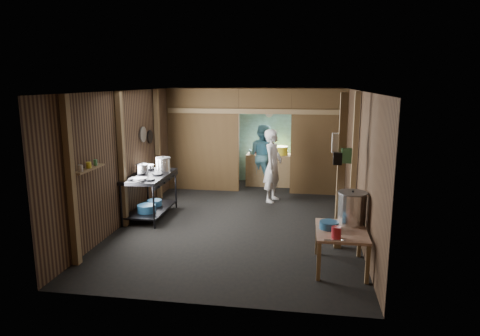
% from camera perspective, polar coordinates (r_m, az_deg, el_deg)
% --- Properties ---
extents(floor, '(4.50, 7.00, 0.00)m').
position_cam_1_polar(floor, '(8.84, 0.20, -6.74)').
color(floor, black).
rests_on(floor, ground).
extents(ceiling, '(4.50, 7.00, 0.00)m').
position_cam_1_polar(ceiling, '(8.40, 0.21, 10.35)').
color(ceiling, '#393939').
rests_on(ceiling, ground).
extents(wall_back, '(4.50, 0.00, 2.60)m').
position_cam_1_polar(wall_back, '(11.96, 2.73, 4.45)').
color(wall_back, brown).
rests_on(wall_back, ground).
extents(wall_front, '(4.50, 0.00, 2.60)m').
position_cam_1_polar(wall_front, '(5.18, -5.63, -5.07)').
color(wall_front, brown).
rests_on(wall_front, ground).
extents(wall_left, '(0.00, 7.00, 2.60)m').
position_cam_1_polar(wall_left, '(9.13, -13.90, 1.91)').
color(wall_left, brown).
rests_on(wall_left, ground).
extents(wall_right, '(0.00, 7.00, 2.60)m').
position_cam_1_polar(wall_right, '(8.49, 15.40, 1.12)').
color(wall_right, brown).
rests_on(wall_right, ground).
extents(partition_left, '(1.85, 0.10, 2.60)m').
position_cam_1_polar(partition_left, '(10.92, -4.96, 3.74)').
color(partition_left, brown).
rests_on(partition_left, floor).
extents(partition_right, '(1.35, 0.10, 2.60)m').
position_cam_1_polar(partition_right, '(10.61, 10.47, 3.36)').
color(partition_right, brown).
rests_on(partition_right, floor).
extents(partition_header, '(1.30, 0.10, 0.60)m').
position_cam_1_polar(partition_header, '(10.56, 3.38, 8.95)').
color(partition_header, brown).
rests_on(partition_header, wall_back).
extents(turquoise_panel, '(4.40, 0.06, 2.50)m').
position_cam_1_polar(turquoise_panel, '(11.91, 2.70, 4.18)').
color(turquoise_panel, '#83C5C3').
rests_on(turquoise_panel, wall_back).
extents(back_counter, '(1.20, 0.50, 0.85)m').
position_cam_1_polar(back_counter, '(11.54, 3.88, -0.23)').
color(back_counter, olive).
rests_on(back_counter, floor).
extents(wall_clock, '(0.20, 0.03, 0.20)m').
position_cam_1_polar(wall_clock, '(11.78, 3.92, 7.26)').
color(wall_clock, beige).
rests_on(wall_clock, wall_back).
extents(post_left_a, '(0.10, 0.12, 2.60)m').
position_cam_1_polar(post_left_a, '(6.82, -21.72, -1.78)').
color(post_left_a, olive).
rests_on(post_left_a, floor).
extents(post_left_b, '(0.10, 0.12, 2.60)m').
position_cam_1_polar(post_left_b, '(8.38, -15.54, 0.99)').
color(post_left_b, olive).
rests_on(post_left_b, floor).
extents(post_left_c, '(0.10, 0.12, 2.60)m').
position_cam_1_polar(post_left_c, '(10.21, -10.96, 3.03)').
color(post_left_c, olive).
rests_on(post_left_c, floor).
extents(post_right, '(0.10, 0.12, 2.60)m').
position_cam_1_polar(post_right, '(8.29, 15.07, 0.89)').
color(post_right, olive).
rests_on(post_right, floor).
extents(post_free, '(0.12, 0.12, 2.60)m').
position_cam_1_polar(post_free, '(7.18, 13.36, -0.63)').
color(post_free, olive).
rests_on(post_free, floor).
extents(cross_beam, '(4.40, 0.12, 0.12)m').
position_cam_1_polar(cross_beam, '(10.55, 1.98, 7.60)').
color(cross_beam, olive).
rests_on(cross_beam, wall_left).
extents(pan_lid_big, '(0.03, 0.34, 0.34)m').
position_cam_1_polar(pan_lid_big, '(9.44, -12.85, 4.41)').
color(pan_lid_big, gray).
rests_on(pan_lid_big, wall_left).
extents(pan_lid_small, '(0.03, 0.30, 0.30)m').
position_cam_1_polar(pan_lid_small, '(9.82, -11.97, 4.13)').
color(pan_lid_small, black).
rests_on(pan_lid_small, wall_left).
extents(wall_shelf, '(0.14, 0.80, 0.03)m').
position_cam_1_polar(wall_shelf, '(7.21, -19.58, -0.13)').
color(wall_shelf, olive).
rests_on(wall_shelf, wall_left).
extents(jar_white, '(0.07, 0.07, 0.10)m').
position_cam_1_polar(jar_white, '(6.98, -20.58, -0.02)').
color(jar_white, beige).
rests_on(jar_white, wall_shelf).
extents(jar_yellow, '(0.08, 0.08, 0.10)m').
position_cam_1_polar(jar_yellow, '(7.20, -19.62, 0.38)').
color(jar_yellow, yellow).
rests_on(jar_yellow, wall_shelf).
extents(jar_green, '(0.06, 0.06, 0.10)m').
position_cam_1_polar(jar_green, '(7.39, -18.81, 0.71)').
color(jar_green, '#468C55').
rests_on(jar_green, wall_shelf).
extents(bag_white, '(0.22, 0.15, 0.32)m').
position_cam_1_polar(bag_white, '(7.17, 13.09, 3.27)').
color(bag_white, beige).
rests_on(bag_white, post_free).
extents(bag_green, '(0.16, 0.12, 0.24)m').
position_cam_1_polar(bag_green, '(7.07, 14.08, 1.63)').
color(bag_green, '#468C55').
rests_on(bag_green, post_free).
extents(bag_black, '(0.14, 0.10, 0.20)m').
position_cam_1_polar(bag_black, '(7.05, 12.94, 1.24)').
color(bag_black, black).
rests_on(bag_black, post_free).
extents(gas_range, '(0.78, 1.52, 0.90)m').
position_cam_1_polar(gas_range, '(9.01, -11.92, -3.68)').
color(gas_range, black).
rests_on(gas_range, floor).
extents(prep_table, '(0.74, 1.02, 0.60)m').
position_cam_1_polar(prep_table, '(6.69, 13.31, -10.50)').
color(prep_table, tan).
rests_on(prep_table, floor).
extents(stove_pot_large, '(0.37, 0.37, 0.32)m').
position_cam_1_polar(stove_pot_large, '(9.16, -10.25, 0.43)').
color(stove_pot_large, silver).
rests_on(stove_pot_large, gas_range).
extents(stove_pot_med, '(0.29, 0.29, 0.22)m').
position_cam_1_polar(stove_pot_med, '(8.99, -12.96, -0.20)').
color(stove_pot_med, silver).
rests_on(stove_pot_med, gas_range).
extents(stove_saucepan, '(0.22, 0.22, 0.11)m').
position_cam_1_polar(stove_saucepan, '(9.39, -11.97, 0.11)').
color(stove_saucepan, silver).
rests_on(stove_saucepan, gas_range).
extents(frying_pan, '(0.44, 0.56, 0.07)m').
position_cam_1_polar(frying_pan, '(8.45, -13.23, -1.44)').
color(frying_pan, gray).
rests_on(frying_pan, gas_range).
extents(blue_tub_front, '(0.37, 0.37, 0.15)m').
position_cam_1_polar(blue_tub_front, '(8.84, -12.42, -5.32)').
color(blue_tub_front, '#275C8A').
rests_on(blue_tub_front, gas_range).
extents(blue_tub_back, '(0.31, 0.31, 0.12)m').
position_cam_1_polar(blue_tub_back, '(9.27, -11.37, -4.59)').
color(blue_tub_back, '#275C8A').
rests_on(blue_tub_back, gas_range).
extents(stock_pot, '(0.54, 0.54, 0.52)m').
position_cam_1_polar(stock_pot, '(6.83, 14.78, -5.27)').
color(stock_pot, silver).
rests_on(stock_pot, prep_table).
extents(wash_basin, '(0.33, 0.33, 0.11)m').
position_cam_1_polar(wash_basin, '(6.58, 11.85, -7.49)').
color(wash_basin, '#275C8A').
rests_on(wash_basin, prep_table).
extents(pink_bucket, '(0.15, 0.15, 0.16)m').
position_cam_1_polar(pink_bucket, '(6.22, 12.77, -8.41)').
color(pink_bucket, '#B3202A').
rests_on(pink_bucket, prep_table).
extents(knife, '(0.30, 0.08, 0.01)m').
position_cam_1_polar(knife, '(6.14, 12.58, -9.40)').
color(knife, silver).
rests_on(knife, prep_table).
extents(yellow_tub, '(0.40, 0.40, 0.22)m').
position_cam_1_polar(yellow_tub, '(11.42, 5.43, 2.35)').
color(yellow_tub, yellow).
rests_on(yellow_tub, back_counter).
extents(red_cup, '(0.12, 0.12, 0.13)m').
position_cam_1_polar(red_cup, '(11.48, 2.16, 2.23)').
color(red_cup, '#A12F0E').
rests_on(red_cup, back_counter).
extents(cook, '(0.56, 0.71, 1.70)m').
position_cam_1_polar(cook, '(9.91, 4.43, 0.31)').
color(cook, white).
rests_on(cook, floor).
extents(worker_back, '(0.97, 0.86, 1.66)m').
position_cam_1_polar(worker_back, '(11.43, 2.97, 1.73)').
color(worker_back, teal).
rests_on(worker_back, floor).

